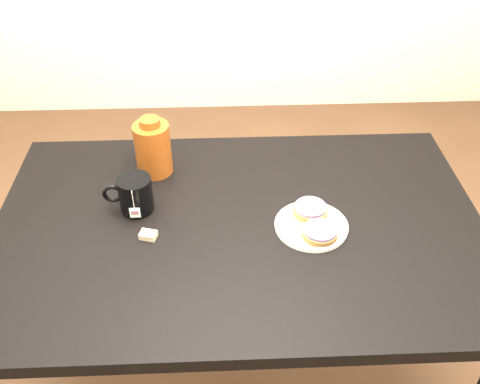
% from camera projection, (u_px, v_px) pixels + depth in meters
% --- Properties ---
extents(ground_plane, '(4.00, 4.00, 0.00)m').
position_uv_depth(ground_plane, '(239.00, 373.00, 1.99)').
color(ground_plane, brown).
extents(table, '(1.40, 0.90, 0.75)m').
position_uv_depth(table, '(239.00, 244.00, 1.58)').
color(table, black).
rests_on(table, ground_plane).
extents(plate, '(0.21, 0.21, 0.02)m').
position_uv_depth(plate, '(311.00, 225.00, 1.50)').
color(plate, white).
rests_on(plate, table).
extents(bagel_back, '(0.12, 0.12, 0.03)m').
position_uv_depth(bagel_back, '(310.00, 210.00, 1.53)').
color(bagel_back, brown).
rests_on(bagel_back, plate).
extents(bagel_front, '(0.13, 0.13, 0.03)m').
position_uv_depth(bagel_front, '(320.00, 233.00, 1.46)').
color(bagel_front, brown).
rests_on(bagel_front, plate).
extents(mug, '(0.15, 0.10, 0.11)m').
position_uv_depth(mug, '(135.00, 194.00, 1.54)').
color(mug, black).
rests_on(mug, table).
extents(teabag_pouch, '(0.05, 0.04, 0.02)m').
position_uv_depth(teabag_pouch, '(148.00, 235.00, 1.47)').
color(teabag_pouch, '#C6B793').
rests_on(teabag_pouch, table).
extents(bagel_package, '(0.14, 0.14, 0.19)m').
position_uv_depth(bagel_package, '(153.00, 148.00, 1.67)').
color(bagel_package, '#62280C').
rests_on(bagel_package, table).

